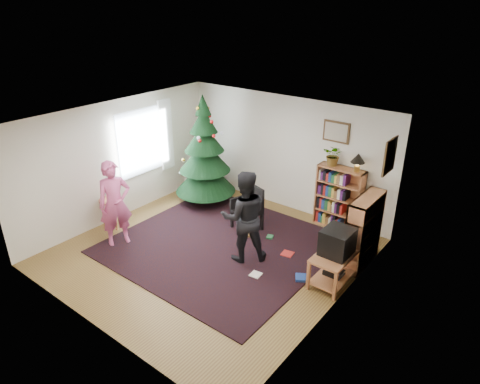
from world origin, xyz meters
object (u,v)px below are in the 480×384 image
Objects in this scene: bookshelf_back at (339,197)px; person_standing at (115,204)px; crt_tv at (337,242)px; table_lamp at (358,159)px; bookshelf_right at (364,230)px; person_by_chair at (244,217)px; stool at (110,206)px; picture_right at (390,156)px; tv_stand at (335,265)px; christmas_tree at (205,159)px; picture_back at (336,132)px; potted_plant at (334,155)px; armchair at (250,206)px.

bookshelf_back is 4.37m from person_standing.
crt_tv is 1.98m from table_lamp.
person_by_chair reaches higher than bookshelf_right.
bookshelf_right is 4.94m from stool.
picture_right is 0.63× the size of tv_stand.
bookshelf_right is at bearing -3.00° from christmas_tree.
crt_tv is 0.29× the size of person_by_chair.
bookshelf_right is (1.19, -1.10, -1.29)m from picture_back.
potted_plant is at bearing -150.43° from person_by_chair.
bookshelf_right is (0.93, -0.96, 0.00)m from bookshelf_back.
person_standing is at bearing -24.31° from stool.
christmas_tree reaches higher than bookshelf_back.
person_standing is at bearing -131.72° from potted_plant.
potted_plant reaches higher than person_by_chair.
potted_plant is (-1.13, 0.96, 0.85)m from bookshelf_right.
armchair is 0.54× the size of person_by_chair.
picture_right is at bearing 174.53° from person_by_chair.
stool is at bearing -29.40° from person_by_chair.
stool is 4.97m from table_lamp.
bookshelf_back is at bearing 0.00° from potted_plant.
christmas_tree is 2.41m from person_standing.
stool is (-2.22, -1.75, 0.02)m from armchair.
picture_right is 1.64× the size of table_lamp.
person_by_chair is (2.82, 0.78, 0.34)m from stool.
table_lamp is at bearing 106.35° from tv_stand.
person_by_chair is (-1.60, -0.37, 0.08)m from crt_tv.
stool is (-0.67, -2.14, -0.53)m from christmas_tree.
bookshelf_back is 1.81m from armchair.
tv_stand is at bearing -0.00° from crt_tv.
tv_stand is (0.81, -1.75, -0.34)m from bookshelf_back.
christmas_tree is at bearing 72.62° from stool.
tv_stand is 4.57m from stool.
bookshelf_right is at bearing -56.59° from table_lamp.
table_lamp reaches higher than armchair.
bookshelf_right is at bearing -36.28° from person_standing.
picture_back is at bearing 42.13° from stool.
picture_back is 1.32m from bookshelf_back.
stool is (-4.54, -1.94, -0.16)m from bookshelf_right.
person_standing is 2.46m from person_by_chair.
stool is (-4.67, -2.31, -1.44)m from picture_right.
picture_back reaches higher than person_by_chair.
picture_right is 0.36× the size of person_standing.
stool is 4.58m from potted_plant.
bookshelf_right reaches higher than tv_stand.
tv_stand is 1.72m from person_by_chair.
christmas_tree is 4.99× the size of crt_tv.
stool is 2.94m from person_by_chair.
potted_plant is 1.17× the size of table_lamp.
picture_right is 0.46× the size of bookshelf_back.
picture_right is 2.91m from armchair.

